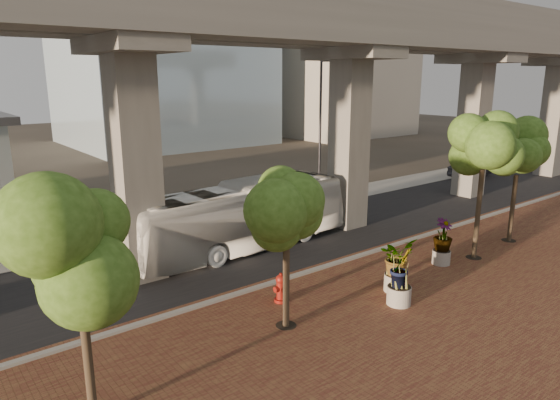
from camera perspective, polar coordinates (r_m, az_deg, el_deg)
ground at (r=23.07m, az=0.58°, el=-6.76°), size 160.00×160.00×0.00m
brick_plaza at (r=18.05m, az=17.07°, el=-13.48°), size 70.00×13.00×0.06m
asphalt_road at (r=24.57m, az=-2.34°, el=-5.41°), size 90.00×8.00×0.04m
curb_strip at (r=21.62m, az=3.92°, el=-8.03°), size 70.00×0.25×0.16m
far_sidewalk at (r=29.00m, az=-8.70°, el=-2.49°), size 90.00×3.00×0.06m
transit_viaduct at (r=23.19m, az=-2.52°, el=11.78°), size 72.00×5.60×12.40m
midrise_block at (r=73.88m, az=6.53°, el=16.85°), size 18.00×16.00×24.00m
transit_bus at (r=23.87m, az=-4.48°, el=-2.01°), size 11.70×3.32×3.23m
parked_car at (r=44.09m, az=20.90°, el=3.28°), size 4.25×1.58×1.38m
fire_hydrant at (r=18.63m, az=0.10°, el=-10.01°), size 0.56×0.50×1.12m
planter_front at (r=19.71m, az=13.19°, el=-6.62°), size 1.95×1.95×2.14m
planter_right at (r=23.07m, az=18.12°, el=-4.03°), size 1.94×1.94×2.07m
planter_left at (r=18.63m, az=13.60°, el=-7.84°), size 1.96×1.96×2.16m
street_tree_far_west at (r=12.06m, az=-22.22°, el=-5.44°), size 3.43×3.43×5.90m
street_tree_near_west at (r=15.75m, az=0.74°, el=-1.43°), size 3.02×3.02×5.32m
street_tree_near_east at (r=23.57m, az=22.34°, el=5.60°), size 3.41×3.41×6.68m
street_tree_far_east at (r=26.98m, az=25.62°, el=4.75°), size 3.58×3.58×6.07m
streetlamp_east at (r=33.04m, az=4.77°, el=9.03°), size 0.45×1.33×9.18m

